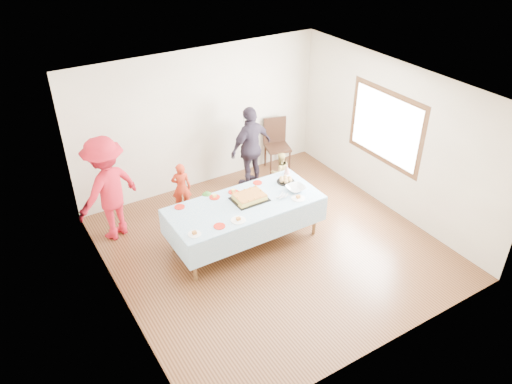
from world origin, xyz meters
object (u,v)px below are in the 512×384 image
party_table (245,206)px  birthday_cake (250,197)px  adult_left (108,189)px  dining_chair (276,141)px

party_table → birthday_cake: (0.12, 0.04, 0.10)m
party_table → birthday_cake: birthday_cake is taller
birthday_cake → adult_left: 2.31m
birthday_cake → dining_chair: dining_chair is taller
dining_chair → adult_left: bearing=-155.7°
party_table → dining_chair: size_ratio=2.30×
dining_chair → birthday_cake: bearing=-117.6°
dining_chair → adult_left: 3.71m
birthday_cake → party_table: bearing=-159.3°
adult_left → party_table: bearing=119.0°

